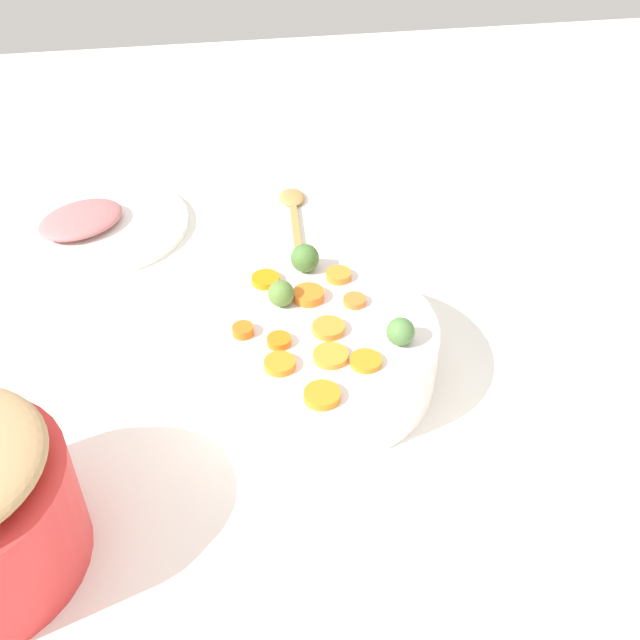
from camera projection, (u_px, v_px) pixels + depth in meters
name	position (u px, v px, depth m)	size (l,w,h in m)	color
tabletop	(305.00, 380.00, 0.91)	(2.40, 2.40, 0.02)	white
serving_bowl_carrots	(320.00, 353.00, 0.88)	(0.27, 0.27, 0.08)	white
carrot_slice_0	(280.00, 364.00, 0.80)	(0.03, 0.03, 0.01)	orange
carrot_slice_1	(328.00, 328.00, 0.84)	(0.04, 0.04, 0.01)	orange
carrot_slice_2	(266.00, 280.00, 0.92)	(0.04, 0.04, 0.01)	orange
carrot_slice_3	(331.00, 356.00, 0.81)	(0.04, 0.04, 0.01)	orange
carrot_slice_4	(243.00, 330.00, 0.84)	(0.02, 0.02, 0.01)	orange
carrot_slice_5	(355.00, 301.00, 0.88)	(0.03, 0.03, 0.01)	orange
carrot_slice_6	(339.00, 275.00, 0.92)	(0.03, 0.03, 0.01)	orange
carrot_slice_7	(324.00, 395.00, 0.76)	(0.04, 0.04, 0.01)	orange
carrot_slice_8	(366.00, 361.00, 0.80)	(0.04, 0.04, 0.01)	orange
carrot_slice_9	(279.00, 341.00, 0.83)	(0.03, 0.03, 0.01)	orange
carrot_slice_10	(308.00, 295.00, 0.89)	(0.04, 0.04, 0.01)	orange
brussels_sprout_0	(400.00, 332.00, 0.82)	(0.03, 0.03, 0.03)	#507F41
brussels_sprout_1	(281.00, 293.00, 0.87)	(0.03, 0.03, 0.03)	#588038
brussels_sprout_2	(305.00, 258.00, 0.93)	(0.04, 0.04, 0.04)	#467432
wooden_spoon	(294.00, 215.00, 1.18)	(0.27, 0.05, 0.01)	#B08547
ham_plate	(100.00, 226.00, 1.16)	(0.27, 0.27, 0.01)	white
ham_slice_main	(81.00, 219.00, 1.14)	(0.13, 0.10, 0.02)	#BD6D6E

